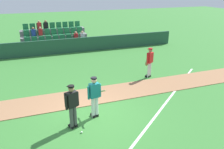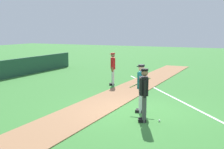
{
  "view_description": "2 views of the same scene",
  "coord_description": "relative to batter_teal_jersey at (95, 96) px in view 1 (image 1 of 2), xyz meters",
  "views": [
    {
      "loc": [
        -2.14,
        -8.25,
        5.15
      ],
      "look_at": [
        1.47,
        1.64,
        1.06
      ],
      "focal_mm": 37.46,
      "sensor_mm": 36.0,
      "label": 1
    },
    {
      "loc": [
        -9.57,
        -3.58,
        3.0
      ],
      "look_at": [
        0.59,
        1.32,
        1.23
      ],
      "focal_mm": 46.08,
      "sensor_mm": 36.0,
      "label": 2
    }
  ],
  "objects": [
    {
      "name": "foul_line_chalk",
      "position": [
        2.91,
        -0.41,
        -0.96
      ],
      "size": [
        9.29,
        7.75,
        0.01
      ],
      "primitive_type": "cube",
      "rotation": [
        0.0,
        0.0,
        0.69
      ],
      "color": "white",
      "rests_on": "ground"
    },
    {
      "name": "umpire_home_plate",
      "position": [
        -1.0,
        -0.45,
        0.03
      ],
      "size": [
        0.55,
        0.42,
        1.76
      ],
      "color": "#4C4C4C",
      "rests_on": "ground"
    },
    {
      "name": "stadium_bleachers",
      "position": [
        -0.09,
        11.89,
        -0.34
      ],
      "size": [
        5.55,
        2.95,
        2.3
      ],
      "color": "slate",
      "rests_on": "ground"
    },
    {
      "name": "ground_plane",
      "position": [
        -0.09,
        0.09,
        -0.97
      ],
      "size": [
        80.0,
        80.0,
        0.0
      ],
      "primitive_type": "plane",
      "color": "#387A33"
    },
    {
      "name": "dugout_fence",
      "position": [
        -0.09,
        10.01,
        -0.39
      ],
      "size": [
        20.0,
        0.16,
        1.15
      ],
      "primitive_type": "cube",
      "color": "#234C38",
      "rests_on": "ground"
    },
    {
      "name": "baseball",
      "position": [
        -0.79,
        -0.94,
        -0.93
      ],
      "size": [
        0.07,
        0.07,
        0.07
      ],
      "primitive_type": "sphere",
      "color": "white",
      "rests_on": "ground"
    },
    {
      "name": "batter_teal_jersey",
      "position": [
        0.0,
        0.0,
        0.0
      ],
      "size": [
        0.73,
        0.74,
        1.76
      ],
      "color": "white",
      "rests_on": "ground"
    },
    {
      "name": "runner_red_jersey",
      "position": [
        4.22,
        3.16,
        -0.01
      ],
      "size": [
        0.64,
        0.43,
        1.76
      ],
      "color": "silver",
      "rests_on": "ground"
    },
    {
      "name": "infield_dirt_path",
      "position": [
        -0.09,
        1.87,
        -0.95
      ],
      "size": [
        28.0,
        1.85,
        0.03
      ],
      "primitive_type": "cube",
      "color": "#9E704C",
      "rests_on": "ground"
    }
  ]
}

